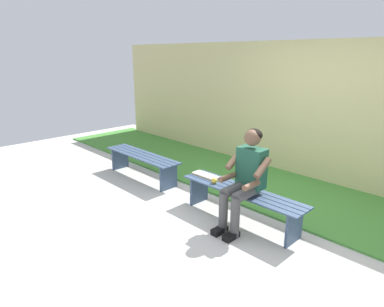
% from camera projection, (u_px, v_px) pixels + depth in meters
% --- Properties ---
extents(ground_plane, '(10.00, 7.00, 0.04)m').
position_uv_depth(ground_plane, '(129.00, 219.00, 4.38)').
color(ground_plane, beige).
extents(grass_strip, '(9.00, 1.79, 0.03)m').
position_uv_depth(grass_strip, '(235.00, 175.00, 5.86)').
color(grass_strip, '#478C38').
rests_on(grass_strip, ground).
extents(brick_wall, '(9.50, 0.24, 2.30)m').
position_uv_depth(brick_wall, '(297.00, 109.00, 5.76)').
color(brick_wall, '#D1C684').
rests_on(brick_wall, ground).
extents(bench_near, '(1.75, 0.38, 0.43)m').
position_uv_depth(bench_near, '(241.00, 197.00, 4.21)').
color(bench_near, '#384C6B').
rests_on(bench_near, ground).
extents(bench_far, '(1.64, 0.38, 0.43)m').
position_uv_depth(bench_far, '(142.00, 160.00, 5.68)').
color(bench_far, '#384C6B').
rests_on(bench_far, ground).
extents(person_seated, '(0.50, 0.69, 1.23)m').
position_uv_depth(person_seated, '(245.00, 176.00, 3.97)').
color(person_seated, '#1E513D').
rests_on(person_seated, ground).
extents(apple, '(0.08, 0.08, 0.08)m').
position_uv_depth(apple, '(214.00, 181.00, 4.38)').
color(apple, gold).
rests_on(apple, bench_near).
extents(book_open, '(0.41, 0.16, 0.02)m').
position_uv_depth(book_open, '(206.00, 175.00, 4.65)').
color(book_open, white).
rests_on(book_open, bench_near).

